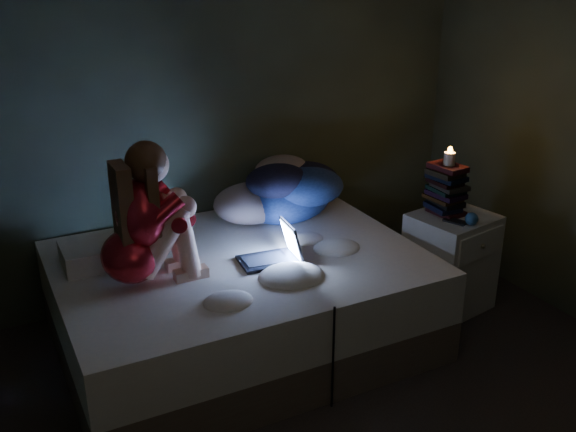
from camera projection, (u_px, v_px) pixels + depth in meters
wall_back at (217, 100)px, 4.21m from camera, size 3.60×0.02×2.60m
bed at (241, 300)px, 3.82m from camera, size 2.04×1.53×0.56m
pillow at (101, 253)px, 3.62m from camera, size 0.42×0.30×0.12m
woman at (127, 217)px, 3.27m from camera, size 0.47×0.31×0.76m
laptop at (268, 243)px, 3.61m from camera, size 0.35×0.27×0.23m
clothes_pile at (283, 188)px, 4.23m from camera, size 0.82×0.74×0.41m
nightstand at (450, 262)px, 4.21m from camera, size 0.55×0.51×0.64m
book_stack at (446, 188)px, 4.06m from camera, size 0.19×0.25×0.34m
candle at (450, 156)px, 3.98m from camera, size 0.07×0.07×0.08m
phone at (452, 221)px, 3.99m from camera, size 0.10×0.15×0.01m
blue_orb at (467, 219)px, 3.92m from camera, size 0.08×0.08×0.08m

